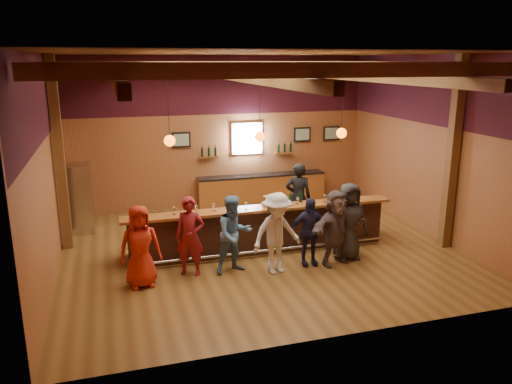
{
  "coord_description": "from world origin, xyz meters",
  "views": [
    {
      "loc": [
        -3.24,
        -10.57,
        4.35
      ],
      "look_at": [
        0.0,
        0.3,
        1.35
      ],
      "focal_mm": 35.0,
      "sensor_mm": 36.0,
      "label": 1
    }
  ],
  "objects_px": {
    "customer_white": "(277,233)",
    "ice_bucket": "(267,201)",
    "customer_brown": "(336,228)",
    "bottle_a": "(291,199)",
    "back_bar_cabinet": "(262,189)",
    "customer_orange": "(140,246)",
    "customer_redvest": "(190,236)",
    "customer_denim": "(234,234)",
    "bar_counter": "(258,227)",
    "customer_navy": "(309,232)",
    "bartender": "(298,197)",
    "stainless_fridge": "(78,199)",
    "customer_dark": "(349,221)"
  },
  "relations": [
    {
      "from": "bartender",
      "to": "bottle_a",
      "type": "relative_size",
      "value": 5.83
    },
    {
      "from": "customer_orange",
      "to": "customer_denim",
      "type": "bearing_deg",
      "value": -1.8
    },
    {
      "from": "back_bar_cabinet",
      "to": "customer_denim",
      "type": "height_order",
      "value": "customer_denim"
    },
    {
      "from": "bar_counter",
      "to": "customer_dark",
      "type": "distance_m",
      "value": 2.14
    },
    {
      "from": "customer_denim",
      "to": "stainless_fridge",
      "type": "bearing_deg",
      "value": 121.03
    },
    {
      "from": "back_bar_cabinet",
      "to": "customer_orange",
      "type": "relative_size",
      "value": 2.41
    },
    {
      "from": "customer_redvest",
      "to": "customer_navy",
      "type": "height_order",
      "value": "customer_redvest"
    },
    {
      "from": "customer_navy",
      "to": "ice_bucket",
      "type": "xyz_separation_m",
      "value": [
        -0.61,
        1.05,
        0.46
      ]
    },
    {
      "from": "customer_navy",
      "to": "customer_brown",
      "type": "xyz_separation_m",
      "value": [
        0.57,
        -0.13,
        0.08
      ]
    },
    {
      "from": "customer_redvest",
      "to": "customer_navy",
      "type": "relative_size",
      "value": 1.11
    },
    {
      "from": "customer_white",
      "to": "bottle_a",
      "type": "xyz_separation_m",
      "value": [
        0.76,
        1.21,
        0.36
      ]
    },
    {
      "from": "bartender",
      "to": "ice_bucket",
      "type": "distance_m",
      "value": 1.66
    },
    {
      "from": "customer_dark",
      "to": "stainless_fridge",
      "type": "bearing_deg",
      "value": 149.05
    },
    {
      "from": "customer_redvest",
      "to": "customer_brown",
      "type": "xyz_separation_m",
      "value": [
        3.12,
        -0.36,
        0.0
      ]
    },
    {
      "from": "customer_orange",
      "to": "bartender",
      "type": "height_order",
      "value": "bartender"
    },
    {
      "from": "customer_brown",
      "to": "bartender",
      "type": "bearing_deg",
      "value": 71.79
    },
    {
      "from": "back_bar_cabinet",
      "to": "customer_redvest",
      "type": "relative_size",
      "value": 2.39
    },
    {
      "from": "customer_white",
      "to": "bottle_a",
      "type": "distance_m",
      "value": 1.48
    },
    {
      "from": "customer_white",
      "to": "stainless_fridge",
      "type": "bearing_deg",
      "value": 121.53
    },
    {
      "from": "customer_redvest",
      "to": "customer_denim",
      "type": "xyz_separation_m",
      "value": [
        0.91,
        -0.13,
        -0.01
      ]
    },
    {
      "from": "bar_counter",
      "to": "customer_dark",
      "type": "bearing_deg",
      "value": -33.74
    },
    {
      "from": "customer_redvest",
      "to": "bartender",
      "type": "xyz_separation_m",
      "value": [
        3.14,
        1.94,
        0.07
      ]
    },
    {
      "from": "customer_orange",
      "to": "customer_navy",
      "type": "relative_size",
      "value": 1.1
    },
    {
      "from": "stainless_fridge",
      "to": "ice_bucket",
      "type": "distance_m",
      "value": 5.03
    },
    {
      "from": "customer_redvest",
      "to": "customer_brown",
      "type": "relative_size",
      "value": 1.0
    },
    {
      "from": "customer_white",
      "to": "customer_brown",
      "type": "height_order",
      "value": "customer_white"
    },
    {
      "from": "stainless_fridge",
      "to": "customer_brown",
      "type": "distance_m",
      "value": 6.67
    },
    {
      "from": "customer_navy",
      "to": "bottle_a",
      "type": "xyz_separation_m",
      "value": [
        -0.05,
        1.01,
        0.47
      ]
    },
    {
      "from": "stainless_fridge",
      "to": "customer_denim",
      "type": "height_order",
      "value": "stainless_fridge"
    },
    {
      "from": "stainless_fridge",
      "to": "bartender",
      "type": "bearing_deg",
      "value": -15.74
    },
    {
      "from": "stainless_fridge",
      "to": "customer_navy",
      "type": "distance_m",
      "value": 6.13
    },
    {
      "from": "bar_counter",
      "to": "customer_brown",
      "type": "relative_size",
      "value": 3.76
    },
    {
      "from": "back_bar_cabinet",
      "to": "customer_white",
      "type": "bearing_deg",
      "value": -103.76
    },
    {
      "from": "customer_navy",
      "to": "stainless_fridge",
      "type": "bearing_deg",
      "value": 146.96
    },
    {
      "from": "customer_white",
      "to": "bartender",
      "type": "xyz_separation_m",
      "value": [
        1.4,
        2.37,
        0.04
      ]
    },
    {
      "from": "customer_brown",
      "to": "ice_bucket",
      "type": "distance_m",
      "value": 1.72
    },
    {
      "from": "customer_denim",
      "to": "customer_navy",
      "type": "bearing_deg",
      "value": -14.09
    },
    {
      "from": "customer_orange",
      "to": "customer_navy",
      "type": "bearing_deg",
      "value": -5.33
    },
    {
      "from": "back_bar_cabinet",
      "to": "customer_navy",
      "type": "xyz_separation_m",
      "value": [
        -0.42,
        -4.82,
        0.28
      ]
    },
    {
      "from": "customer_navy",
      "to": "bar_counter",
      "type": "bearing_deg",
      "value": 125.42
    },
    {
      "from": "customer_brown",
      "to": "bottle_a",
      "type": "distance_m",
      "value": 1.36
    },
    {
      "from": "bar_counter",
      "to": "bottle_a",
      "type": "relative_size",
      "value": 20.16
    },
    {
      "from": "customer_orange",
      "to": "customer_brown",
      "type": "height_order",
      "value": "customer_brown"
    },
    {
      "from": "bar_counter",
      "to": "bartender",
      "type": "xyz_separation_m",
      "value": [
        1.35,
        0.91,
        0.39
      ]
    },
    {
      "from": "customer_white",
      "to": "ice_bucket",
      "type": "bearing_deg",
      "value": 66.43
    },
    {
      "from": "bartender",
      "to": "bottle_a",
      "type": "distance_m",
      "value": 1.36
    },
    {
      "from": "back_bar_cabinet",
      "to": "customer_orange",
      "type": "height_order",
      "value": "customer_orange"
    },
    {
      "from": "customer_orange",
      "to": "customer_dark",
      "type": "xyz_separation_m",
      "value": [
        4.57,
        0.14,
        0.05
      ]
    },
    {
      "from": "stainless_fridge",
      "to": "customer_navy",
      "type": "height_order",
      "value": "stainless_fridge"
    },
    {
      "from": "bar_counter",
      "to": "customer_navy",
      "type": "distance_m",
      "value": 1.49
    }
  ]
}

